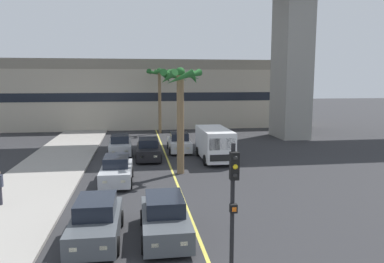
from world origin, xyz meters
The scene contains 13 objects.
sidewalk_left centered at (-8.00, 16.00, 0.07)m, with size 4.80×80.00×0.15m, color #9E9991.
lane_stripe_center centered at (0.00, 24.00, 0.00)m, with size 0.14×56.00×0.01m, color #DBCC4C.
pier_building_backdrop centered at (0.00, 46.89, 4.10)m, with size 39.35×8.04×8.33m.
car_queue_front centered at (-1.24, 12.62, 0.72)m, with size 1.84×4.10×1.56m.
car_queue_second centered at (-1.39, 26.61, 0.72)m, with size 1.93×4.15×1.56m.
car_queue_third centered at (-3.43, 20.45, 0.72)m, with size 1.88×4.13×1.56m.
car_queue_fourth centered at (-3.57, 28.80, 0.72)m, with size 1.94×4.15×1.56m.
car_queue_fifth centered at (-3.78, 12.70, 0.72)m, with size 1.89×4.13×1.56m.
car_queue_sixth centered at (1.25, 29.33, 0.72)m, with size 1.89×4.13×1.56m.
delivery_van centered at (3.40, 25.48, 1.29)m, with size 2.16×5.25×2.36m.
traffic_light_median_near centered at (0.36, 8.80, 2.71)m, with size 0.24×0.37×4.20m.
palm_tree_near_median centered at (0.48, 22.04, 5.10)m, with size 2.71×2.77×6.68m.
palm_tree_mid_median centered at (0.36, 40.23, 5.90)m, with size 3.10×3.18×7.19m.
Camera 1 is at (-2.22, -0.73, 5.90)m, focal length 34.54 mm.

